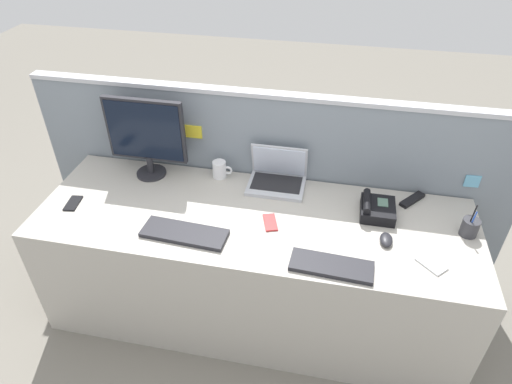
# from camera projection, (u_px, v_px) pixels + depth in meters

# --- Properties ---
(ground_plane) EXTENTS (10.00, 10.00, 0.00)m
(ground_plane) POSITION_uv_depth(u_px,v_px,m) (254.00, 308.00, 2.72)
(ground_plane) COLOR slate
(desk) EXTENTS (2.25, 0.75, 0.73)m
(desk) POSITION_uv_depth(u_px,v_px,m) (254.00, 266.00, 2.50)
(desk) COLOR #ADA89E
(desk) RESTS_ON ground_plane
(cubicle_divider) EXTENTS (2.74, 0.07, 1.22)m
(cubicle_divider) POSITION_uv_depth(u_px,v_px,m) (268.00, 187.00, 2.68)
(cubicle_divider) COLOR gray
(cubicle_divider) RESTS_ON ground_plane
(desktop_monitor) EXTENTS (0.45, 0.17, 0.46)m
(desktop_monitor) POSITION_uv_depth(u_px,v_px,m) (146.00, 134.00, 2.45)
(desktop_monitor) COLOR #232328
(desktop_monitor) RESTS_ON desk
(laptop) EXTENTS (0.31, 0.24, 0.22)m
(laptop) POSITION_uv_depth(u_px,v_px,m) (277.00, 175.00, 2.49)
(laptop) COLOR #B2B5BC
(laptop) RESTS_ON desk
(desk_phone) EXTENTS (0.17, 0.19, 0.09)m
(desk_phone) POSITION_uv_depth(u_px,v_px,m) (377.00, 209.00, 2.28)
(desk_phone) COLOR black
(desk_phone) RESTS_ON desk
(keyboard_main) EXTENTS (0.38, 0.15, 0.02)m
(keyboard_main) POSITION_uv_depth(u_px,v_px,m) (331.00, 266.00, 1.99)
(keyboard_main) COLOR #232328
(keyboard_main) RESTS_ON desk
(keyboard_spare) EXTENTS (0.43, 0.17, 0.02)m
(keyboard_spare) POSITION_uv_depth(u_px,v_px,m) (184.00, 233.00, 2.17)
(keyboard_spare) COLOR #232328
(keyboard_spare) RESTS_ON desk
(computer_mouse_right_hand) EXTENTS (0.06, 0.10, 0.03)m
(computer_mouse_right_hand) POSITION_uv_depth(u_px,v_px,m) (386.00, 240.00, 2.12)
(computer_mouse_right_hand) COLOR #232328
(computer_mouse_right_hand) RESTS_ON desk
(pen_cup) EXTENTS (0.08, 0.08, 0.18)m
(pen_cup) POSITION_uv_depth(u_px,v_px,m) (470.00, 227.00, 2.15)
(pen_cup) COLOR #333338
(pen_cup) RESTS_ON desk
(cell_phone_red_case) EXTENTS (0.10, 0.14, 0.01)m
(cell_phone_red_case) POSITION_uv_depth(u_px,v_px,m) (270.00, 222.00, 2.24)
(cell_phone_red_case) COLOR #B22323
(cell_phone_red_case) RESTS_ON desk
(cell_phone_white_slab) EXTENTS (0.14, 0.14, 0.01)m
(cell_phone_white_slab) POSITION_uv_depth(u_px,v_px,m) (431.00, 264.00, 2.01)
(cell_phone_white_slab) COLOR silver
(cell_phone_white_slab) RESTS_ON desk
(cell_phone_black_slab) EXTENTS (0.08, 0.13, 0.01)m
(cell_phone_black_slab) POSITION_uv_depth(u_px,v_px,m) (73.00, 203.00, 2.37)
(cell_phone_black_slab) COLOR black
(cell_phone_black_slab) RESTS_ON desk
(tv_remote) EXTENTS (0.14, 0.16, 0.02)m
(tv_remote) POSITION_uv_depth(u_px,v_px,m) (412.00, 200.00, 2.38)
(tv_remote) COLOR black
(tv_remote) RESTS_ON desk
(coffee_mug) EXTENTS (0.11, 0.08, 0.10)m
(coffee_mug) POSITION_uv_depth(u_px,v_px,m) (220.00, 169.00, 2.55)
(coffee_mug) COLOR white
(coffee_mug) RESTS_ON desk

